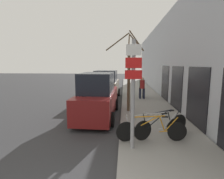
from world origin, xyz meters
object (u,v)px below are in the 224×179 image
object	(u,v)px
bicycle_2	(162,125)
bicycle_1	(151,128)
pedestrian_near	(142,86)
pedestrian_far	(142,86)
signpost	(133,91)
parked_car_0	(98,97)
parked_car_1	(106,86)
street_tree	(129,73)
bicycle_0	(152,130)

from	to	relation	value
bicycle_2	bicycle_1	bearing A→B (deg)	94.02
pedestrian_near	pedestrian_far	xyz separation A→B (m)	(-0.00, 0.43, 0.00)
bicycle_2	pedestrian_far	size ratio (longest dim) A/B	1.28
pedestrian_far	signpost	bearing A→B (deg)	-81.83
pedestrian_far	pedestrian_near	bearing A→B (deg)	-74.44
parked_car_0	pedestrian_near	bearing A→B (deg)	59.57
bicycle_1	parked_car_1	bearing A→B (deg)	0.39
parked_car_0	pedestrian_near	size ratio (longest dim) A/B	2.89
parked_car_0	street_tree	xyz separation A→B (m)	(1.62, 0.80, 1.23)
signpost	pedestrian_far	bearing A→B (deg)	82.64
street_tree	parked_car_1	bearing A→B (deg)	111.78
bicycle_0	bicycle_2	distance (m)	0.63
pedestrian_near	street_tree	xyz separation A→B (m)	(-1.13, -3.65, 1.18)
bicycle_2	parked_car_0	distance (m)	3.88
pedestrian_near	pedestrian_far	bearing A→B (deg)	-84.96
bicycle_0	parked_car_1	bearing A→B (deg)	12.83
signpost	pedestrian_far	xyz separation A→B (m)	(1.11, 8.57, -0.87)
bicycle_2	pedestrian_near	xyz separation A→B (m)	(-0.02, 7.12, 0.54)
bicycle_0	pedestrian_far	distance (m)	8.03
bicycle_1	pedestrian_far	world-z (taller)	pedestrian_far
signpost	pedestrian_near	xyz separation A→B (m)	(1.11, 8.14, -0.87)
parked_car_1	pedestrian_near	xyz separation A→B (m)	(2.83, -0.61, 0.06)
signpost	street_tree	xyz separation A→B (m)	(-0.02, 4.49, 0.31)
bicycle_2	parked_car_1	bearing A→B (deg)	-9.70
pedestrian_near	parked_car_0	bearing A→B (deg)	63.32
bicycle_2	bicycle_0	bearing A→B (deg)	105.70
bicycle_2	street_tree	size ratio (longest dim) A/B	0.47
bicycle_1	pedestrian_near	distance (m)	7.43
parked_car_0	pedestrian_far	xyz separation A→B (m)	(2.75, 4.88, 0.05)
signpost	street_tree	size ratio (longest dim) A/B	0.75
bicycle_1	parked_car_1	world-z (taller)	parked_car_1
parked_car_1	street_tree	size ratio (longest dim) A/B	0.95
bicycle_2	parked_car_1	xyz separation A→B (m)	(-2.85, 7.72, 0.48)
bicycle_0	pedestrian_far	xyz separation A→B (m)	(0.42, 8.00, 0.56)
bicycle_0	bicycle_1	world-z (taller)	bicycle_1
bicycle_1	parked_car_1	xyz separation A→B (m)	(-2.43, 8.01, 0.48)
bicycle_0	parked_car_0	bearing A→B (deg)	33.18
bicycle_0	bicycle_1	bearing A→B (deg)	-9.89
bicycle_2	parked_car_0	xyz separation A→B (m)	(-2.77, 2.67, 0.49)
street_tree	parked_car_0	bearing A→B (deg)	-153.61
pedestrian_near	bicycle_2	bearing A→B (deg)	95.19
bicycle_0	pedestrian_far	bearing A→B (deg)	-6.58
signpost	bicycle_1	xyz separation A→B (m)	(0.71, 0.74, -1.41)
signpost	bicycle_0	bearing A→B (deg)	39.70
bicycle_0	parked_car_1	xyz separation A→B (m)	(-2.41, 8.18, 0.50)
parked_car_1	street_tree	xyz separation A→B (m)	(1.70, -4.25, 1.24)
pedestrian_far	street_tree	xyz separation A→B (m)	(-1.13, -4.08, 1.18)
parked_car_0	pedestrian_far	bearing A→B (deg)	61.88
bicycle_2	parked_car_1	size ratio (longest dim) A/B	0.50
pedestrian_near	signpost	bearing A→B (deg)	87.27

